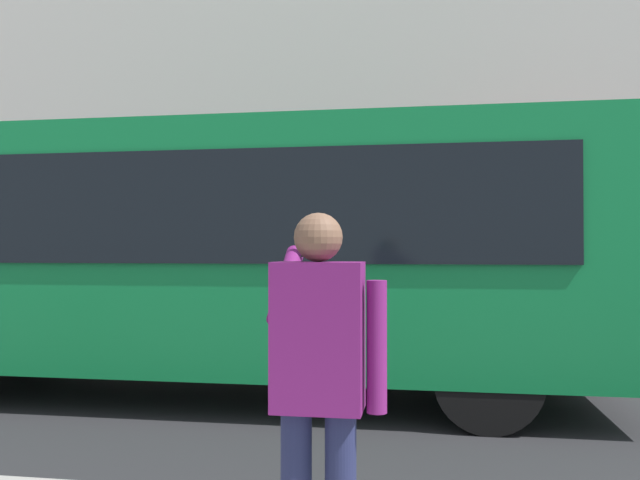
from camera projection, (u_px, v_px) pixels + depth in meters
ground_plane at (334, 393)px, 7.53m from camera, size 60.00×60.00×0.00m
building_facade_far at (377, 57)px, 14.33m from camera, size 28.00×1.55×12.00m
red_bus at (212, 250)px, 7.49m from camera, size 9.05×2.54×3.08m
pedestrian_photographer at (319, 371)px, 2.87m from camera, size 0.53×0.52×1.70m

